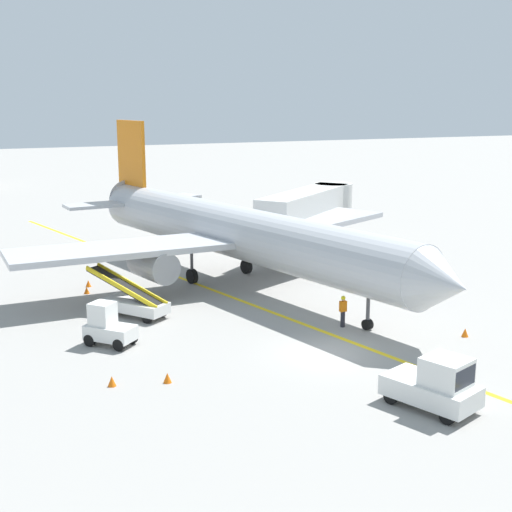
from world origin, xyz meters
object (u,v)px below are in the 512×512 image
object	(u,v)px
safety_cone_nose_right	(112,381)
safety_cone_wingtip_right	(87,290)
safety_cone_nose_left	(88,283)
safety_cone_tail_area	(465,332)
ground_crew_marshaller	(343,310)
safety_cone_wingtip_left	(167,378)
baggage_tug_near_wing	(108,326)
jet_bridge	(312,206)
pushback_tug	(436,385)
airliner	(232,231)
belt_loader_forward_hold	(133,302)

from	to	relation	value
safety_cone_nose_right	safety_cone_wingtip_right	xyz separation A→B (m)	(1.65, 14.89, 0.00)
safety_cone_nose_left	safety_cone_tail_area	world-z (taller)	same
ground_crew_marshaller	safety_cone_wingtip_right	distance (m)	16.36
ground_crew_marshaller	safety_cone_wingtip_left	distance (m)	11.21
baggage_tug_near_wing	safety_cone_nose_left	bearing A→B (deg)	84.43
safety_cone_tail_area	jet_bridge	bearing A→B (deg)	83.17
pushback_tug	ground_crew_marshaller	world-z (taller)	pushback_tug
safety_cone_wingtip_left	baggage_tug_near_wing	bearing A→B (deg)	102.75
baggage_tug_near_wing	safety_cone_tail_area	distance (m)	17.85
safety_cone_wingtip_right	safety_cone_tail_area	xyz separation A→B (m)	(16.09, -15.72, 0.00)
safety_cone_nose_left	safety_cone_wingtip_left	world-z (taller)	same
jet_bridge	airliner	bearing A→B (deg)	-143.75
pushback_tug	safety_cone_wingtip_right	size ratio (longest dim) A/B	9.18
baggage_tug_near_wing	belt_loader_forward_hold	bearing A→B (deg)	60.93
airliner	jet_bridge	xyz separation A→B (m)	(9.43, 6.91, 0.12)
pushback_tug	ground_crew_marshaller	size ratio (longest dim) A/B	2.38
airliner	pushback_tug	distance (m)	21.11
pushback_tug	safety_cone_tail_area	bearing A→B (deg)	43.42
belt_loader_forward_hold	safety_cone_wingtip_right	world-z (taller)	belt_loader_forward_hold
safety_cone_wingtip_right	airliner	bearing A→B (deg)	-6.88
safety_cone_nose_left	safety_cone_wingtip_left	distance (m)	17.06
airliner	belt_loader_forward_hold	bearing A→B (deg)	-149.52
safety_cone_nose_right	pushback_tug	bearing A→B (deg)	-33.15
airliner	safety_cone_wingtip_right	xyz separation A→B (m)	(-9.24, 1.11, -3.20)
belt_loader_forward_hold	safety_cone_nose_right	xyz separation A→B (m)	(-3.21, -9.26, -0.56)
baggage_tug_near_wing	safety_cone_wingtip_right	distance (m)	9.77
safety_cone_nose_left	safety_cone_tail_area	size ratio (longest dim) A/B	1.00
safety_cone_nose_left	airliner	bearing A→B (deg)	-17.10
pushback_tug	safety_cone_wingtip_left	distance (m)	11.02
baggage_tug_near_wing	ground_crew_marshaller	size ratio (longest dim) A/B	1.55
jet_bridge	safety_cone_tail_area	xyz separation A→B (m)	(-2.58, -21.52, -3.32)
airliner	safety_cone_tail_area	size ratio (longest dim) A/B	79.36
belt_loader_forward_hold	ground_crew_marshaller	size ratio (longest dim) A/B	2.81
baggage_tug_near_wing	safety_cone_wingtip_right	xyz separation A→B (m)	(0.71, 9.72, -0.71)
jet_bridge	pushback_tug	bearing A→B (deg)	-108.45
safety_cone_nose_right	safety_cone_wingtip_left	xyz separation A→B (m)	(2.24, -0.56, 0.00)
ground_crew_marshaller	safety_cone_wingtip_left	world-z (taller)	ground_crew_marshaller
airliner	safety_cone_wingtip_left	distance (m)	17.05
belt_loader_forward_hold	safety_cone_wingtip_left	bearing A→B (deg)	-95.67
ground_crew_marshaller	airliner	bearing A→B (deg)	100.32
ground_crew_marshaller	safety_cone_wingtip_left	size ratio (longest dim) A/B	3.86
safety_cone_wingtip_left	safety_cone_wingtip_right	bearing A→B (deg)	92.19
safety_cone_nose_left	ground_crew_marshaller	bearing A→B (deg)	-51.34
jet_bridge	safety_cone_wingtip_right	distance (m)	19.83
pushback_tug	ground_crew_marshaller	xyz separation A→B (m)	(1.84, 10.18, -0.08)
safety_cone_wingtip_left	safety_cone_wingtip_right	size ratio (longest dim) A/B	1.00
airliner	pushback_tug	xyz separation A→B (m)	(0.13, -20.97, -2.42)
safety_cone_nose_right	safety_cone_wingtip_left	world-z (taller)	same
ground_crew_marshaller	safety_cone_tail_area	distance (m)	6.24
jet_bridge	belt_loader_forward_hold	size ratio (longest dim) A/B	2.41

